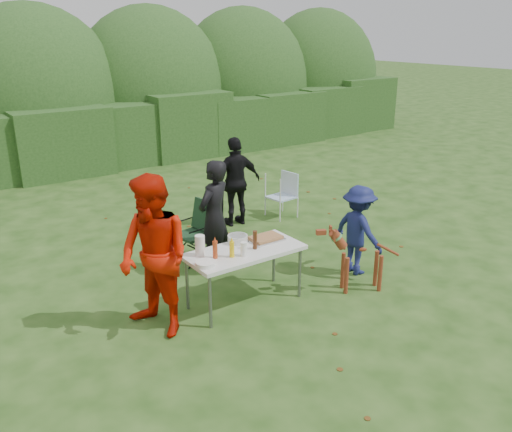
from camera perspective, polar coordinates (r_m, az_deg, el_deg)
ground at (r=7.10m, az=-0.50°, el=-9.18°), size 80.00×80.00×0.00m
hedge_row at (r=13.82m, az=-20.08°, el=7.64°), size 22.00×1.40×1.70m
shrub_backdrop at (r=15.24m, az=-22.13°, el=11.27°), size 20.00×2.60×3.20m
folding_table at (r=6.82m, az=-1.22°, el=-3.99°), size 1.50×0.70×0.74m
person_cook at (r=7.68m, az=-4.42°, el=-0.15°), size 0.71×0.61×1.66m
person_red_jacket at (r=6.20m, az=-10.65°, el=-4.26°), size 0.93×1.07×1.88m
person_black_puffy at (r=9.57m, az=-2.11°, el=3.63°), size 0.97×0.49×1.59m
child at (r=7.83m, az=10.70°, el=-1.47°), size 0.50×0.85×1.30m
dog at (r=7.40m, az=11.13°, el=-4.49°), size 1.00×0.76×0.89m
camping_chair at (r=8.26m, az=-6.58°, el=-1.60°), size 0.65×0.65×0.91m
lawn_chair at (r=10.08m, az=2.70°, el=2.21°), size 0.54×0.54×0.83m
food_tray at (r=7.09m, az=1.05°, el=-2.49°), size 0.45×0.30×0.02m
focaccia_bread at (r=7.08m, az=1.05°, el=-2.28°), size 0.40×0.26×0.04m
mustard_bottle at (r=6.56m, az=-2.56°, el=-3.53°), size 0.06×0.06×0.20m
ketchup_bottle at (r=6.54m, az=-4.33°, el=-3.56°), size 0.06×0.06×0.22m
beer_bottle at (r=6.79m, az=-0.11°, el=-2.53°), size 0.06×0.06×0.24m
paper_towel_roll at (r=6.62m, az=-5.92°, el=-3.12°), size 0.12×0.12×0.26m
cup_stack at (r=6.59m, az=-1.30°, el=-3.50°), size 0.08×0.08×0.18m
pasta_bowl at (r=7.01m, az=-1.94°, el=-2.43°), size 0.26×0.26×0.10m
plate_stack at (r=6.38m, az=-5.34°, el=-5.02°), size 0.24×0.24×0.05m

